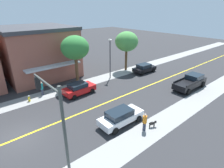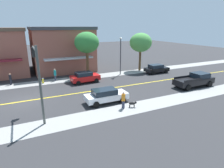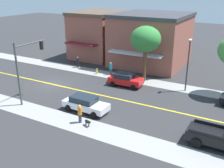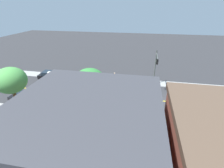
# 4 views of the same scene
# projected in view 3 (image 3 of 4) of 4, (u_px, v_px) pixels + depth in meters

# --- Properties ---
(ground_plane) EXTENTS (140.00, 140.00, 0.00)m
(ground_plane) POSITION_uv_depth(u_px,v_px,m) (52.00, 84.00, 33.07)
(ground_plane) COLOR #2D2D30
(sidewalk_left) EXTENTS (2.62, 126.00, 0.01)m
(sidewalk_left) POSITION_uv_depth(u_px,v_px,m) (83.00, 70.00, 38.54)
(sidewalk_left) COLOR gray
(sidewalk_left) RESTS_ON ground
(sidewalk_right) EXTENTS (2.62, 126.00, 0.01)m
(sidewalk_right) POSITION_uv_depth(u_px,v_px,m) (9.00, 103.00, 27.59)
(sidewalk_right) COLOR gray
(sidewalk_right) RESTS_ON ground
(road_centerline_stripe) EXTENTS (0.20, 126.00, 0.00)m
(road_centerline_stripe) POSITION_uv_depth(u_px,v_px,m) (52.00, 84.00, 33.07)
(road_centerline_stripe) COLOR yellow
(road_centerline_stripe) RESTS_ON ground
(tan_rowhouse) EXTENTS (10.69, 7.41, 7.66)m
(tan_rowhouse) POSITION_uv_depth(u_px,v_px,m) (99.00, 34.00, 44.87)
(tan_rowhouse) COLOR #935142
(tan_rowhouse) RESTS_ON ground
(corner_shop_building) EXTENTS (12.17, 10.53, 7.80)m
(corner_shop_building) POSITION_uv_depth(u_px,v_px,m) (151.00, 39.00, 40.45)
(corner_shop_building) COLOR #935142
(corner_shop_building) RESTS_ON ground
(street_tree_right_corner) EXTENTS (3.77, 3.77, 7.10)m
(street_tree_right_corner) POSITION_uv_depth(u_px,v_px,m) (146.00, 39.00, 32.20)
(street_tree_right_corner) COLOR brown
(street_tree_right_corner) RESTS_ON ground
(fire_hydrant) EXTENTS (0.44, 0.24, 0.79)m
(fire_hydrant) POSITION_uv_depth(u_px,v_px,m) (97.00, 71.00, 36.81)
(fire_hydrant) COLOR yellow
(fire_hydrant) RESTS_ON ground
(parking_meter) EXTENTS (0.12, 0.18, 1.28)m
(parking_meter) POSITION_uv_depth(u_px,v_px,m) (133.00, 75.00, 33.83)
(parking_meter) COLOR #4C4C51
(parking_meter) RESTS_ON ground
(traffic_light_mast) EXTENTS (4.10, 0.32, 6.54)m
(traffic_light_mast) POSITION_uv_depth(u_px,v_px,m) (26.00, 62.00, 26.79)
(traffic_light_mast) COLOR #474C47
(traffic_light_mast) RESTS_ON ground
(street_lamp) EXTENTS (0.70, 0.36, 6.15)m
(street_lamp) POSITION_uv_depth(u_px,v_px,m) (188.00, 59.00, 29.68)
(street_lamp) COLOR #38383D
(street_lamp) RESTS_ON ground
(red_sedan_left_curb) EXTENTS (2.25, 4.20, 1.57)m
(red_sedan_left_curb) POSITION_uv_depth(u_px,v_px,m) (125.00, 79.00, 32.29)
(red_sedan_left_curb) COLOR red
(red_sedan_left_curb) RESTS_ON ground
(white_sedan_right_curb) EXTENTS (2.05, 4.63, 1.50)m
(white_sedan_right_curb) POSITION_uv_depth(u_px,v_px,m) (85.00, 104.00, 25.72)
(white_sedan_right_curb) COLOR silver
(white_sedan_right_curb) RESTS_ON ground
(pedestrian_black_shirt) EXTENTS (0.35, 0.35, 1.63)m
(pedestrian_black_shirt) POSITION_uv_depth(u_px,v_px,m) (78.00, 62.00, 39.52)
(pedestrian_black_shirt) COLOR black
(pedestrian_black_shirt) RESTS_ON ground
(pedestrian_teal_shirt) EXTENTS (0.35, 0.35, 1.80)m
(pedestrian_teal_shirt) POSITION_uv_depth(u_px,v_px,m) (111.00, 68.00, 36.28)
(pedestrian_teal_shirt) COLOR #33384C
(pedestrian_teal_shirt) RESTS_ON ground
(pedestrian_orange_shirt) EXTENTS (0.38, 0.38, 1.75)m
(pedestrian_orange_shirt) POSITION_uv_depth(u_px,v_px,m) (80.00, 113.00, 23.48)
(pedestrian_orange_shirt) COLOR #33384C
(pedestrian_orange_shirt) RESTS_ON ground
(small_dog) EXTENTS (0.52, 0.81, 0.61)m
(small_dog) POSITION_uv_depth(u_px,v_px,m) (88.00, 122.00, 23.05)
(small_dog) COLOR black
(small_dog) RESTS_ON ground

